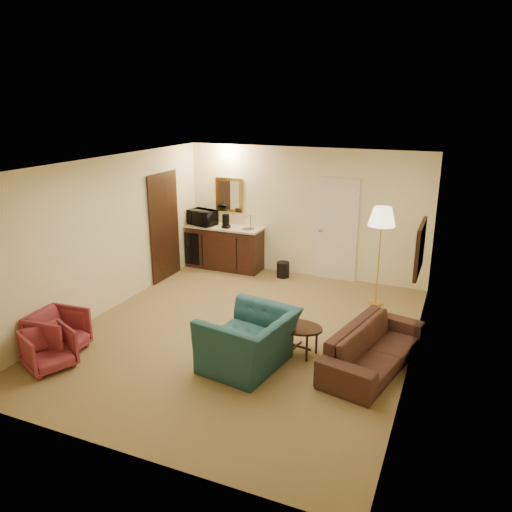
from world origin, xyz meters
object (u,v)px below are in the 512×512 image
Objects in this scene: coffee_maker at (226,221)px; coffee_table at (297,339)px; sofa at (374,341)px; rose_chair_far at (58,331)px; floor_lamp at (379,257)px; microwave at (202,216)px; waste_bin at (283,270)px; rose_chair_near at (48,347)px; teal_armchair at (249,332)px; wetbar_cabinet at (225,247)px.

coffee_table is at bearing -52.34° from coffee_maker.
sofa reaches higher than rose_chair_far.
sofa is at bearing -76.28° from rose_chair_far.
rose_chair_far is at bearing -137.12° from floor_lamp.
waste_bin is at bearing 13.94° from microwave.
waste_bin is at bearing 4.03° from rose_chair_near.
coffee_maker is at bearing -140.58° from teal_armchair.
wetbar_cabinet reaches higher than sofa.
teal_armchair is 4.12m from coffee_maker.
microwave is (-0.50, -0.05, 0.66)m from wetbar_cabinet.
sofa is 6.83× the size of coffee_maker.
rose_chair_near is at bearing -150.00° from coffee_table.
floor_lamp is at bearing -19.02° from rose_chair_near.
rose_chair_far reaches higher than rose_chair_near.
floor_lamp reaches higher than wetbar_cabinet.
waste_bin is 0.55× the size of microwave.
teal_armchair is (-1.55, -0.66, 0.14)m from sofa.
teal_armchair is 4.49m from microwave.
waste_bin is (1.35, -0.07, -0.30)m from wetbar_cabinet.
rose_chair_near is at bearing -132.82° from floor_lamp.
teal_armchair is at bearing -59.29° from wetbar_cabinet.
wetbar_cabinet is at bearing 131.21° from coffee_table.
coffee_maker is at bearing 168.75° from floor_lamp.
wetbar_cabinet is 1.38m from waste_bin.
floor_lamp reaches higher than microwave.
microwave is 0.59m from coffee_maker.
wetbar_cabinet is 5.74× the size of coffee_maker.
wetbar_cabinet is at bearing 19.98° from rose_chair_near.
rose_chair_far is 1.18× the size of microwave.
microwave reaches higher than wetbar_cabinet.
coffee_maker is (0.58, -0.05, -0.05)m from microwave.
microwave reaches higher than coffee_table.
teal_armchair is 2.75m from rose_chair_far.
coffee_table is 3.20m from waste_bin.
coffee_table is 2.46m from floor_lamp.
waste_bin is (-2.35, 2.89, -0.22)m from sofa.
floor_lamp is at bearing -18.65° from waste_bin.
waste_bin is at bearing 161.35° from floor_lamp.
sofa is at bearing 2.36° from coffee_table.
coffee_table is at bearing 151.41° from teal_armchair.
microwave is at bearing -4.26° from rose_chair_far.
teal_armchair is 4.16× the size of coffee_maker.
waste_bin is 1.56m from coffee_maker.
coffee_table is at bearing -107.76° from floor_lamp.
coffee_table is (3.13, 1.32, -0.13)m from rose_chair_far.
sofa is 2.67× the size of coffee_table.
wetbar_cabinet is 5.12× the size of waste_bin.
floor_lamp is at bearing -14.81° from coffee_maker.
coffee_maker reaches higher than coffee_table.
coffee_maker reaches higher than rose_chair_far.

